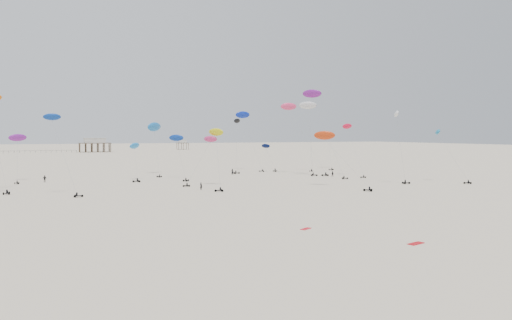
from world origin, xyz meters
name	(u,v)px	position (x,y,z in m)	size (l,w,h in m)	color
ground_plane	(153,164)	(0.00, 200.00, 0.00)	(900.00, 900.00, 0.00)	beige
pavilion_main	(95,146)	(-10.00, 350.00, 4.22)	(21.00, 13.00, 9.80)	brown
pavilion_small	(183,145)	(60.00, 380.00, 3.49)	(9.00, 7.00, 8.00)	brown
pier_fence	(11,152)	(-62.00, 350.00, 0.77)	(80.20, 0.20, 1.50)	black
rig_1	(310,124)	(41.15, 137.62, 16.05)	(4.31, 6.29, 23.45)	black
rig_2	(135,154)	(-19.40, 126.61, 7.16)	(4.36, 10.92, 11.35)	black
rig_3	(270,156)	(27.01, 139.82, 5.14)	(5.21, 4.55, 9.45)	black
rig_4	(18,143)	(-48.69, 136.77, 10.26)	(5.26, 13.37, 14.57)	black
rig_5	(178,147)	(-7.48, 126.08, 9.09)	(4.38, 13.43, 14.61)	black
rig_6	(309,115)	(32.98, 124.16, 18.36)	(5.66, 8.79, 22.79)	black
rig_7	(400,137)	(40.92, 91.09, 11.94)	(4.13, 5.39, 18.72)	black
rig_8	(328,138)	(54.63, 148.22, 11.03)	(9.59, 13.81, 16.45)	black
rig_9	(217,144)	(-4.05, 102.53, 10.29)	(6.75, 16.56, 18.13)	black
rig_10	(295,118)	(31.25, 130.24, 17.81)	(8.77, 16.89, 25.14)	black
rig_11	(60,142)	(-39.03, 99.43, 10.92)	(7.21, 9.71, 17.72)	black
rig_12	(350,135)	(43.41, 117.20, 12.31)	(4.58, 12.82, 17.49)	black
rig_13	(244,119)	(22.29, 150.97, 17.65)	(6.38, 13.70, 21.81)	black
rig_14	(315,101)	(32.06, 118.84, 22.43)	(7.21, 16.80, 27.26)	black
rig_15	(154,129)	(-9.91, 147.03, 14.13)	(6.47, 18.95, 19.81)	black
rig_17	(332,144)	(20.95, 91.03, 10.13)	(6.98, 17.18, 17.63)	black
rig_18	(447,148)	(55.21, 89.52, 8.89)	(4.56, 11.68, 14.89)	black
rig_20	(237,140)	(14.93, 138.95, 10.67)	(4.91, 7.15, 17.74)	black
rig_21	(204,151)	(-6.10, 106.15, 8.44)	(9.38, 4.20, 12.69)	black
spectator_0	(201,190)	(-9.73, 96.80, 0.00)	(0.73, 0.50, 2.01)	black
spectator_1	(333,177)	(36.10, 115.08, 0.00)	(0.93, 0.54, 1.90)	black
spectator_2	(45,182)	(-42.21, 130.27, 0.00)	(1.28, 0.69, 2.16)	black
spectator_3	(232,175)	(11.06, 132.71, 0.00)	(0.79, 0.54, 2.18)	black
grounded_kite_a	(416,244)	(-2.85, 34.11, 0.00)	(2.20, 0.90, 0.08)	red
grounded_kite_b	(306,229)	(-10.23, 46.95, 0.00)	(1.80, 0.70, 0.07)	red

